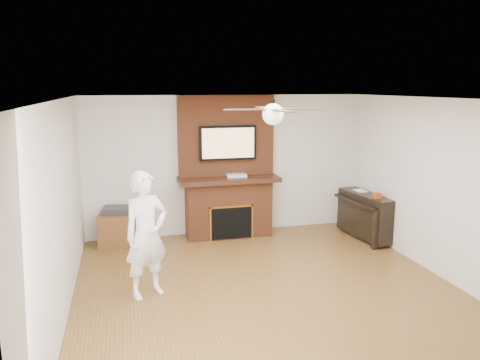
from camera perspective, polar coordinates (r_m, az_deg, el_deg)
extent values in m
cube|color=brown|center=(6.33, 3.73, -14.36)|extent=(5.36, 5.86, 0.18)
cube|color=white|center=(5.70, 4.08, 10.70)|extent=(5.36, 5.86, 0.18)
cube|color=beige|center=(8.56, -1.96, 1.95)|extent=(5.36, 0.18, 2.50)
cube|color=beige|center=(3.43, 19.09, -13.52)|extent=(5.36, 0.18, 2.50)
cube|color=beige|center=(5.66, -22.00, -3.86)|extent=(0.18, 5.86, 2.50)
cube|color=beige|center=(7.09, 24.23, -1.05)|extent=(0.18, 5.86, 2.50)
cube|color=brown|center=(8.39, -1.44, -3.48)|extent=(1.50, 0.50, 1.00)
cube|color=black|center=(8.24, -1.41, 0.10)|extent=(1.78, 0.64, 0.08)
cube|color=brown|center=(8.30, -1.71, 5.42)|extent=(1.70, 0.20, 1.42)
cube|color=black|center=(8.21, -1.04, -5.24)|extent=(0.70, 0.06, 0.55)
cube|color=#BF8C2D|center=(8.12, -1.03, -3.30)|extent=(0.78, 0.02, 0.03)
cube|color=#BF8C2D|center=(8.13, -3.61, -5.43)|extent=(0.03, 0.02, 0.61)
cube|color=#BF8C2D|center=(8.29, 1.51, -5.07)|extent=(0.03, 0.02, 0.61)
cube|color=black|center=(8.17, -1.49, 4.55)|extent=(1.00, 0.07, 0.60)
cube|color=tan|center=(8.14, -1.43, 4.51)|extent=(0.92, 0.01, 0.52)
cylinder|color=black|center=(5.70, 4.06, 9.09)|extent=(0.04, 0.04, 0.14)
sphere|color=white|center=(5.71, 4.04, 7.99)|extent=(0.26, 0.26, 0.26)
cube|color=black|center=(5.81, 7.18, 8.59)|extent=(0.55, 0.11, 0.01)
cube|color=black|center=(6.02, 3.07, 8.75)|extent=(0.11, 0.55, 0.01)
cube|color=black|center=(5.61, 0.81, 8.57)|extent=(0.55, 0.11, 0.01)
cube|color=black|center=(5.39, 5.15, 8.41)|extent=(0.11, 0.55, 0.01)
imported|color=white|center=(6.06, -11.35, -6.54)|extent=(0.71, 0.62, 1.63)
cube|color=brown|center=(8.25, -14.74, -5.77)|extent=(0.64, 0.64, 0.55)
cube|color=#2A2B2D|center=(8.16, -14.86, -3.57)|extent=(0.48, 0.41, 0.11)
cube|color=black|center=(8.54, 15.08, -4.14)|extent=(0.51, 1.27, 0.76)
cube|color=black|center=(8.04, 16.11, -5.86)|extent=(0.06, 0.09, 0.66)
cube|color=black|center=(8.97, 12.61, -3.90)|extent=(0.06, 0.09, 0.66)
cube|color=black|center=(8.37, 13.92, -2.57)|extent=(0.28, 1.15, 0.05)
cube|color=silver|center=(8.65, 14.45, -1.27)|extent=(0.17, 0.24, 0.01)
cube|color=#AC3715|center=(8.16, 16.36, -1.85)|extent=(0.11, 0.11, 0.09)
cube|color=silver|center=(8.24, -0.43, 0.56)|extent=(0.36, 0.22, 0.05)
cylinder|color=#C47517|center=(8.39, -1.92, -6.67)|extent=(0.08, 0.08, 0.11)
cylinder|color=#4A9039|center=(8.41, -1.00, -6.69)|extent=(0.07, 0.07, 0.09)
cylinder|color=teal|center=(8.42, -0.43, -6.72)|extent=(0.06, 0.06, 0.07)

